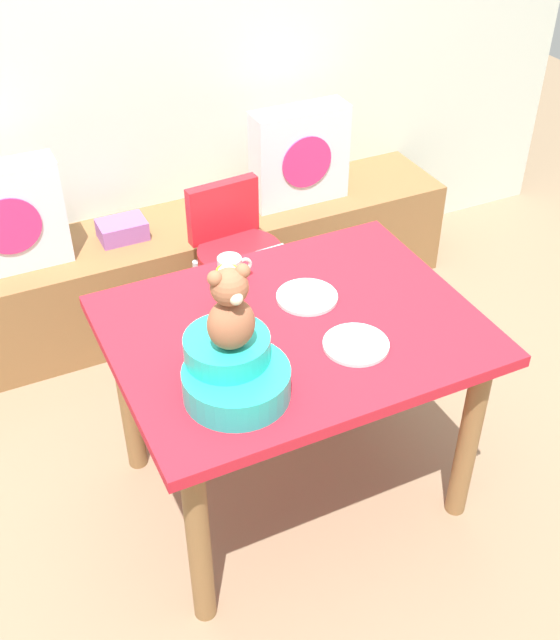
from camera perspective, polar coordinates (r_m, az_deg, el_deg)
ground_plane at (r=2.96m, az=0.86°, el=-11.78°), size 8.00×8.00×0.00m
back_wall at (r=3.43m, az=-10.55°, el=20.97°), size 4.40×0.10×2.60m
window_bench at (r=3.64m, az=-7.43°, el=3.61°), size 2.60×0.44×0.46m
pillow_floral_left at (r=3.29m, az=-19.13°, el=6.96°), size 0.44×0.15×0.44m
pillow_floral_right at (r=3.60m, az=1.42°, el=11.77°), size 0.44×0.15×0.44m
book_stack at (r=3.45m, az=-11.32°, el=6.42°), size 0.20×0.14×0.08m
dining_table at (r=2.52m, az=0.98°, el=-2.43°), size 1.13×0.88×0.74m
highchair at (r=3.17m, az=-3.01°, el=4.62°), size 0.34×0.47×0.79m
infant_seat_teal at (r=2.17m, az=-3.39°, el=-3.70°), size 0.30×0.33×0.16m
teddy_bear at (r=2.04m, az=-3.59°, el=0.67°), size 0.13×0.12×0.25m
ketchup_bottle at (r=2.46m, az=-3.77°, el=2.42°), size 0.07×0.07×0.18m
coffee_mug at (r=2.61m, az=-3.59°, el=3.63°), size 0.12×0.08×0.09m
dinner_plate_near at (r=2.37m, az=5.51°, el=-1.78°), size 0.20×0.20×0.01m
dinner_plate_far at (r=2.55m, az=1.96°, el=1.68°), size 0.20×0.20×0.01m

